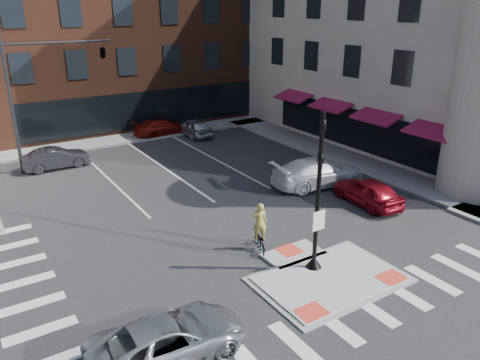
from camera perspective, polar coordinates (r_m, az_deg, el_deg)
ground at (r=18.11m, az=9.77°, el=-11.25°), size 120.00×120.00×0.00m
refuge_island at (r=17.92m, az=10.34°, el=-11.46°), size 5.40×4.65×0.13m
sidewalk_e at (r=31.56m, az=12.38°, el=2.87°), size 3.00×24.00×0.15m
sidewalk_n at (r=37.06m, az=-9.79°, el=5.70°), size 26.00×3.00×0.15m
building_n at (r=45.27m, az=-15.66°, el=17.87°), size 24.40×18.40×15.50m
building_e at (r=39.39m, az=23.49°, el=17.01°), size 21.90×23.90×17.70m
building_far_right at (r=68.13m, az=-16.39°, el=17.00°), size 12.00×12.00×12.00m
signal_pole at (r=17.25m, az=9.37°, el=-4.02°), size 0.60×0.60×5.98m
mast_arm_signal at (r=30.19m, az=-19.04°, el=13.39°), size 6.10×2.24×8.00m
silver_suv at (r=14.06m, az=-8.72°, el=-18.62°), size 4.63×2.19×1.28m
red_sedan at (r=24.27m, az=15.29°, el=-1.36°), size 1.90×4.08×1.35m
white_pickup at (r=26.13m, az=9.51°, el=0.93°), size 5.58×2.89×1.55m
bg_car_dark at (r=30.69m, az=-21.51°, el=2.49°), size 3.94×1.41×1.29m
bg_car_silver at (r=35.95m, az=-5.63°, el=6.41°), size 1.62×3.94×1.34m
bg_car_red at (r=36.48m, az=-9.49°, el=6.37°), size 4.43×2.03×1.26m
cyclist at (r=19.18m, az=2.39°, el=-6.61°), size 1.11×1.69×2.06m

